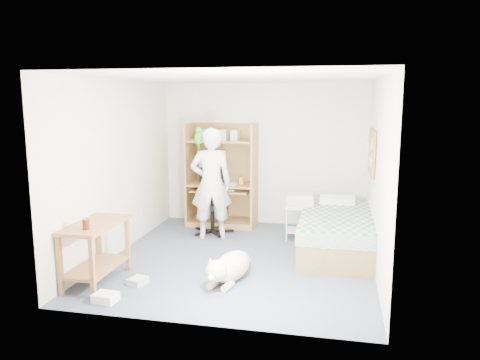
{
  "coord_description": "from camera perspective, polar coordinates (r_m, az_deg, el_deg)",
  "views": [
    {
      "loc": [
        1.29,
        -6.16,
        2.23
      ],
      "look_at": [
        -0.1,
        0.43,
        1.05
      ],
      "focal_mm": 35.0,
      "sensor_mm": 36.0,
      "label": 1
    }
  ],
  "objects": [
    {
      "name": "pencil_cup",
      "position": [
        8.1,
        0.15,
        -0.09
      ],
      "size": [
        0.08,
        0.08,
        0.12
      ],
      "primitive_type": "cylinder",
      "color": "gold",
      "rests_on": "computer_hutch"
    },
    {
      "name": "drink_glass",
      "position": [
        5.63,
        -18.27,
        -5.16
      ],
      "size": [
        0.08,
        0.08,
        0.12
      ],
      "primitive_type": "cylinder",
      "color": "#40180A",
      "rests_on": "side_desk"
    },
    {
      "name": "bed",
      "position": [
        7.05,
        11.63,
        -6.26
      ],
      "size": [
        1.02,
        2.02,
        0.66
      ],
      "color": "brown",
      "rests_on": "floor"
    },
    {
      "name": "ceiling",
      "position": [
        6.3,
        0.13,
        12.4
      ],
      "size": [
        3.6,
        4.0,
        0.02
      ],
      "primitive_type": "cube",
      "color": "white",
      "rests_on": "wall_back"
    },
    {
      "name": "person",
      "position": [
        7.43,
        -3.54,
        -0.46
      ],
      "size": [
        0.74,
        0.59,
        1.78
      ],
      "primitive_type": "imported",
      "rotation": [
        0.0,
        0.0,
        3.43
      ],
      "color": "white",
      "rests_on": "floor"
    },
    {
      "name": "keyboard",
      "position": [
        8.13,
        -2.11,
        -1.14
      ],
      "size": [
        0.46,
        0.18,
        0.03
      ],
      "primitive_type": "cube",
      "rotation": [
        0.0,
        0.0,
        -0.03
      ],
      "color": "beige",
      "rests_on": "computer_hutch"
    },
    {
      "name": "printer_cart",
      "position": [
        7.55,
        7.27,
        -4.46
      ],
      "size": [
        0.49,
        0.4,
        0.55
      ],
      "rotation": [
        0.0,
        0.0,
        0.09
      ],
      "color": "silver",
      "rests_on": "floor"
    },
    {
      "name": "floor_box_a",
      "position": [
        5.54,
        -16.09,
        -13.62
      ],
      "size": [
        0.27,
        0.22,
        0.1
      ],
      "primitive_type": "cube",
      "rotation": [
        0.0,
        0.0,
        -0.1
      ],
      "color": "white",
      "rests_on": "floor"
    },
    {
      "name": "side_desk",
      "position": [
        5.97,
        -17.2,
        -7.42
      ],
      "size": [
        0.5,
        1.0,
        0.75
      ],
      "color": "brown",
      "rests_on": "floor"
    },
    {
      "name": "crt_monitor",
      "position": [
        8.29,
        -3.17,
        1.1
      ],
      "size": [
        0.44,
        0.46,
        0.38
      ],
      "rotation": [
        0.0,
        0.0,
        -0.1
      ],
      "color": "beige",
      "rests_on": "computer_hutch"
    },
    {
      "name": "floor_box_b",
      "position": [
        5.94,
        -12.35,
        -11.94
      ],
      "size": [
        0.23,
        0.26,
        0.08
      ],
      "primitive_type": "cube",
      "rotation": [
        0.0,
        0.0,
        -0.27
      ],
      "color": "#BBBAB5",
      "rests_on": "floor"
    },
    {
      "name": "computer_hutch",
      "position": [
        8.27,
        -2.16,
        0.11
      ],
      "size": [
        1.2,
        0.63,
        1.8
      ],
      "color": "olive",
      "rests_on": "floor"
    },
    {
      "name": "dog",
      "position": [
        5.85,
        -1.27,
        -10.53
      ],
      "size": [
        0.52,
        1.11,
        0.42
      ],
      "rotation": [
        0.0,
        0.0,
        -0.22
      ],
      "color": "beige",
      "rests_on": "floor"
    },
    {
      "name": "printer",
      "position": [
        7.49,
        7.32,
        -2.42
      ],
      "size": [
        0.45,
        0.36,
        0.18
      ],
      "primitive_type": "cube",
      "rotation": [
        0.0,
        0.0,
        0.09
      ],
      "color": "beige",
      "rests_on": "printer_cart"
    },
    {
      "name": "wall_left",
      "position": [
        6.96,
        -14.55,
        1.52
      ],
      "size": [
        0.02,
        4.0,
        2.5
      ],
      "primitive_type": "cube",
      "color": "beige",
      "rests_on": "floor"
    },
    {
      "name": "office_chair",
      "position": [
        7.85,
        -3.38,
        -3.7
      ],
      "size": [
        0.61,
        0.61,
        1.07
      ],
      "rotation": [
        0.0,
        0.0,
        0.29
      ],
      "color": "black",
      "rests_on": "floor"
    },
    {
      "name": "parrot",
      "position": [
        7.41,
        -5.06,
        5.26
      ],
      "size": [
        0.13,
        0.23,
        0.36
      ],
      "rotation": [
        0.0,
        0.0,
        0.29
      ],
      "color": "#15931A",
      "rests_on": "person"
    },
    {
      "name": "wall_right",
      "position": [
        6.26,
        16.47,
        0.52
      ],
      "size": [
        0.02,
        4.0,
        2.5
      ],
      "primitive_type": "cube",
      "color": "beige",
      "rests_on": "floor"
    },
    {
      "name": "wall_back",
      "position": [
        8.32,
        2.95,
        3.15
      ],
      "size": [
        3.6,
        0.02,
        2.5
      ],
      "primitive_type": "cube",
      "color": "beige",
      "rests_on": "floor"
    },
    {
      "name": "corkboard",
      "position": [
        7.12,
        15.79,
        3.27
      ],
      "size": [
        0.04,
        0.94,
        0.66
      ],
      "color": "#9F7C47",
      "rests_on": "wall_right"
    },
    {
      "name": "floor",
      "position": [
        6.68,
        0.12,
        -9.57
      ],
      "size": [
        4.0,
        4.0,
        0.0
      ],
      "primitive_type": "plane",
      "color": "#444B5C",
      "rests_on": "ground"
    }
  ]
}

